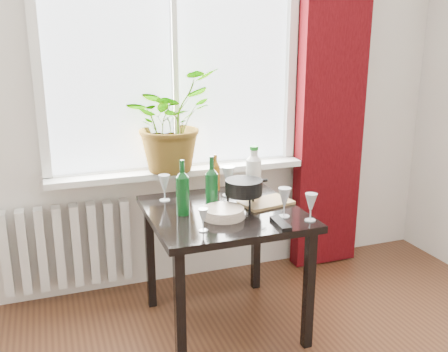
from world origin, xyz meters
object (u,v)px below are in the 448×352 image
object	(u,v)px
wine_bottle_right	(212,183)
bottle_amber	(215,172)
wine_bottle_left	(183,187)
fondue_pot	(244,194)
table	(224,225)
wineglass_far_right	(311,207)
plate_stack	(223,213)
potted_plant	(170,121)
wineglass_back_center	(228,181)
wineglass_back_left	(164,188)
radiator	(68,246)
tv_remote	(280,223)
cutting_board	(266,202)
wineglass_front_left	(203,220)
cleaning_bottle	(254,171)
wineglass_front_right	(284,202)

from	to	relation	value
wine_bottle_right	bottle_amber	distance (m)	0.36
wine_bottle_left	fondue_pot	xyz separation A→B (m)	(0.35, -0.02, -0.07)
table	wineglass_far_right	xyz separation A→B (m)	(0.38, -0.32, 0.17)
wine_bottle_right	plate_stack	world-z (taller)	wine_bottle_right
potted_plant	wineglass_back_center	bearing A→B (deg)	-50.98
wineglass_back_left	plate_stack	size ratio (longest dim) A/B	0.69
radiator	bottle_amber	size ratio (longest dim) A/B	3.40
tv_remote	cutting_board	bearing A→B (deg)	82.72
potted_plant	wineglass_front_left	size ratio (longest dim) A/B	5.35
wineglass_front_left	cleaning_bottle	bearing A→B (deg)	43.25
table	fondue_pot	bearing A→B (deg)	-3.91
bottle_amber	wine_bottle_right	bearing A→B (deg)	-112.19
table	plate_stack	distance (m)	0.17
wine_bottle_right	wineglass_front_left	size ratio (longest dim) A/B	2.55
cleaning_bottle	radiator	bearing A→B (deg)	157.12
wineglass_back_center	cutting_board	xyz separation A→B (m)	(0.16, -0.22, -0.09)
wineglass_front_right	tv_remote	size ratio (longest dim) A/B	0.90
radiator	plate_stack	size ratio (longest dim) A/B	3.35
wineglass_front_right	potted_plant	bearing A→B (deg)	118.56
table	cleaning_bottle	distance (m)	0.40
potted_plant	wine_bottle_right	distance (m)	0.61
radiator	wineglass_front_right	bearing A→B (deg)	-37.18
radiator	bottle_amber	xyz separation A→B (m)	(0.93, -0.26, 0.48)
wineglass_front_left	plate_stack	size ratio (longest dim) A/B	0.51
potted_plant	cutting_board	world-z (taller)	potted_plant
wineglass_back_center	fondue_pot	distance (m)	0.24
table	plate_stack	bearing A→B (deg)	-111.05
cleaning_bottle	fondue_pot	distance (m)	0.23
table	potted_plant	size ratio (longest dim) A/B	1.30
wineglass_front_left	tv_remote	xyz separation A→B (m)	(0.41, -0.06, -0.05)
wine_bottle_right	radiator	bearing A→B (deg)	143.32
wineglass_front_left	fondue_pot	distance (m)	0.42
wineglass_back_left	wineglass_front_left	distance (m)	0.54
wineglass_back_left	fondue_pot	distance (m)	0.49
wineglass_back_center	cleaning_bottle	bearing A→B (deg)	-26.77
potted_plant	wineglass_far_right	xyz separation A→B (m)	(0.54, -0.89, -0.35)
radiator	fondue_pot	xyz separation A→B (m)	(0.97, -0.64, 0.44)
table	cleaning_bottle	xyz separation A→B (m)	(0.25, 0.16, 0.26)
bottle_amber	cutting_board	bearing A→B (deg)	-61.50
radiator	wine_bottle_left	bearing A→B (deg)	-45.36
plate_stack	tv_remote	distance (m)	0.32
radiator	wineglass_far_right	size ratio (longest dim) A/B	5.11
cleaning_bottle	wineglass_back_center	world-z (taller)	cleaning_bottle
cleaning_bottle	plate_stack	bearing A→B (deg)	-136.88
wineglass_front_left	cutting_board	xyz separation A→B (m)	(0.48, 0.28, -0.05)
wineglass_back_left	tv_remote	world-z (taller)	wineglass_back_left
table	wineglass_front_right	size ratio (longest dim) A/B	5.03
tv_remote	wineglass_front_right	bearing A→B (deg)	60.22
wineglass_far_right	fondue_pot	world-z (taller)	fondue_pot
radiator	wine_bottle_right	distance (m)	1.11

